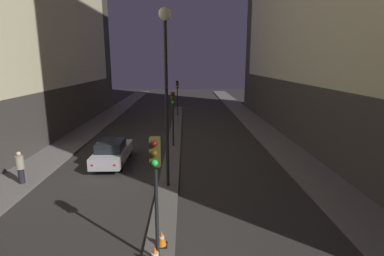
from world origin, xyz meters
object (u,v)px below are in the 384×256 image
Objects in this scene: traffic_light_far at (177,90)px; car_left_lane at (112,152)px; traffic_light_near at (155,172)px; traffic_light_mid at (173,107)px; pedestrian_on_left_sidewalk at (20,167)px; street_lamp at (166,60)px; traffic_cone_near at (155,255)px; traffic_cone_far at (162,238)px.

traffic_light_far is 0.90× the size of car_left_lane.
traffic_light_mid is (0.00, 13.57, 0.00)m from traffic_light_near.
car_left_lane is 2.66× the size of pedestrian_on_left_sidewalk.
pedestrian_on_left_sidewalk is at bearing 177.08° from street_lamp.
street_lamp is (0.00, -21.00, 3.37)m from traffic_light_far.
traffic_light_near is 0.47× the size of street_lamp.
traffic_cone_near is at bearing -40.80° from pedestrian_on_left_sidewalk.
pedestrian_on_left_sidewalk reaches higher than car_left_lane.
traffic_light_mid reaches higher than pedestrian_on_left_sidewalk.
traffic_light_mid reaches higher than traffic_cone_far.
traffic_light_far is at bearing 90.00° from traffic_light_near.
traffic_cone_near is 10.66m from car_left_lane.
traffic_cone_far is at bearing 85.38° from traffic_light_near.
traffic_cone_far is 0.33× the size of pedestrian_on_left_sidewalk.
traffic_light_mid is 6.71× the size of traffic_cone_near.
traffic_light_near is at bearing -90.00° from street_lamp.
pedestrian_on_left_sidewalk is at bearing 140.24° from traffic_light_near.
traffic_cone_far is 9.71m from pedestrian_on_left_sidewalk.
car_left_lane is at bearing 135.27° from street_lamp.
traffic_light_near reaches higher than pedestrian_on_left_sidewalk.
traffic_light_near is at bearing -90.00° from traffic_light_far.
traffic_light_far is 26.44m from traffic_cone_far.
pedestrian_on_left_sidewalk is at bearing -140.39° from car_left_lane.
traffic_cone_near is 0.13× the size of car_left_lane.
pedestrian_on_left_sidewalk is (-4.02, -3.33, 0.24)m from car_left_lane.
street_lamp reaches higher than traffic_cone_near.
street_lamp is 5.06× the size of pedestrian_on_left_sidewalk.
traffic_light_mid is at bearing 89.71° from traffic_cone_near.
traffic_cone_near is 0.99m from traffic_cone_far.
car_left_lane is (-3.76, 3.73, -5.73)m from street_lamp.
traffic_light_mid is 13.52m from traffic_light_far.
traffic_light_mid is at bearing 90.00° from street_lamp.
traffic_cone_far is (0.06, 0.80, -2.77)m from traffic_light_near.
pedestrian_on_left_sidewalk reaches higher than traffic_cone_near.
traffic_cone_near is at bearing -90.29° from traffic_light_mid.
traffic_light_far is 17.84m from car_left_lane.
traffic_light_mid is 13.07m from traffic_cone_far.
traffic_light_near is 7.21× the size of traffic_cone_far.
traffic_light_far is at bearing 77.72° from car_left_lane.
car_left_lane reaches higher than traffic_cone_far.
street_lamp is 14.29× the size of traffic_cone_near.
pedestrian_on_left_sidewalk is (-7.79, 6.48, -2.12)m from traffic_light_near.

